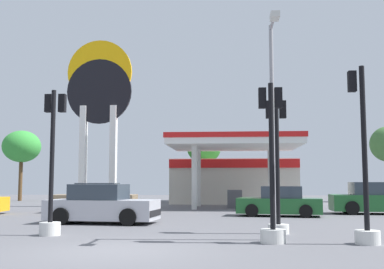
# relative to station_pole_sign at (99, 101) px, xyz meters

# --- Properties ---
(ground_plane) EXTENTS (90.00, 90.00, 0.00)m
(ground_plane) POSITION_rel_station_pole_sign_xyz_m (5.89, -19.05, -6.94)
(ground_plane) COLOR #56565B
(ground_plane) RESTS_ON ground
(gas_station) EXTENTS (9.13, 13.36, 4.38)m
(gas_station) POSITION_rel_station_pole_sign_xyz_m (8.88, 4.83, -4.93)
(gas_station) COLOR beige
(gas_station) RESTS_ON ground
(station_pole_sign) EXTENTS (4.32, 0.56, 11.03)m
(station_pole_sign) POSITION_rel_station_pole_sign_xyz_m (0.00, 0.00, 0.00)
(station_pole_sign) COLOR white
(station_pole_sign) RESTS_ON ground
(car_0) EXTENTS (4.39, 2.11, 1.55)m
(car_0) POSITION_rel_station_pole_sign_xyz_m (1.48, -5.67, -6.24)
(car_0) COLOR black
(car_0) RESTS_ON ground
(car_1) EXTENTS (4.13, 2.24, 1.41)m
(car_1) POSITION_rel_station_pole_sign_xyz_m (10.92, -7.60, -6.31)
(car_1) COLOR black
(car_1) RESTS_ON ground
(car_3) EXTENTS (4.41, 2.26, 1.52)m
(car_3) POSITION_rel_station_pole_sign_xyz_m (3.57, -12.00, -6.25)
(car_3) COLOR black
(car_3) RESTS_ON ground
(car_4) EXTENTS (4.54, 2.21, 1.60)m
(car_4) POSITION_rel_station_pole_sign_xyz_m (15.91, -5.71, -6.22)
(car_4) COLOR black
(car_4) RESTS_ON ground
(traffic_signal_0) EXTENTS (0.65, 0.67, 4.47)m
(traffic_signal_0) POSITION_rel_station_pole_sign_xyz_m (3.10, -16.12, -5.30)
(traffic_signal_0) COLOR silver
(traffic_signal_0) RESTS_ON ground
(traffic_signal_1) EXTENTS (0.66, 0.69, 4.34)m
(traffic_signal_1) POSITION_rel_station_pole_sign_xyz_m (10.08, -15.12, -5.22)
(traffic_signal_1) COLOR silver
(traffic_signal_1) RESTS_ON ground
(traffic_signal_2) EXTENTS (0.69, 0.70, 4.33)m
(traffic_signal_2) POSITION_rel_station_pole_sign_xyz_m (9.70, -17.39, -5.42)
(traffic_signal_2) COLOR silver
(traffic_signal_2) RESTS_ON ground
(traffic_signal_3) EXTENTS (0.65, 0.68, 4.74)m
(traffic_signal_3) POSITION_rel_station_pole_sign_xyz_m (12.11, -17.48, -5.49)
(traffic_signal_3) COLOR silver
(traffic_signal_3) RESTS_ON ground
(tree_0) EXTENTS (3.18, 3.18, 5.91)m
(tree_0) POSITION_rel_station_pole_sign_xyz_m (-8.94, 8.27, -2.41)
(tree_0) COLOR brown
(tree_0) RESTS_ON ground
(tree_1) EXTENTS (2.83, 2.83, 5.57)m
(tree_1) POSITION_rel_station_pole_sign_xyz_m (6.45, 9.31, -2.64)
(tree_1) COLOR brown
(tree_1) RESTS_ON ground
(corner_streetlamp) EXTENTS (0.24, 1.48, 6.19)m
(corner_streetlamp) POSITION_rel_station_pole_sign_xyz_m (9.80, -16.99, -3.17)
(corner_streetlamp) COLOR gray
(corner_streetlamp) RESTS_ON ground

